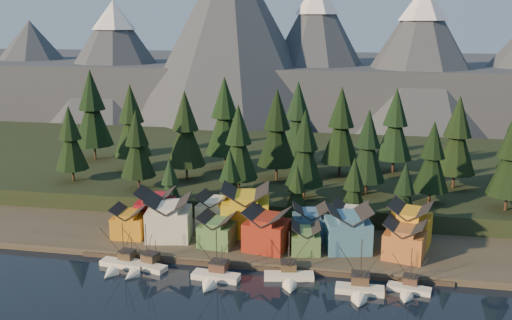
% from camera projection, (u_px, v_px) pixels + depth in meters
% --- Properties ---
extents(ground, '(500.00, 500.00, 0.00)m').
position_uv_depth(ground, '(243.00, 303.00, 106.92)').
color(ground, black).
rests_on(ground, ground).
extents(shore_strip, '(400.00, 50.00, 1.50)m').
position_uv_depth(shore_strip, '(276.00, 226.00, 144.88)').
color(shore_strip, '#3B362B').
rests_on(shore_strip, ground).
extents(hillside, '(420.00, 100.00, 6.00)m').
position_uv_depth(hillside, '(300.00, 169.00, 192.02)').
color(hillside, black).
rests_on(hillside, ground).
extents(dock, '(80.00, 4.00, 1.00)m').
position_uv_depth(dock, '(259.00, 265.00, 122.53)').
color(dock, '#41382E').
rests_on(dock, ground).
extents(mountain_ridge, '(560.00, 190.00, 90.00)m').
position_uv_depth(mountain_ridge, '(320.00, 70.00, 305.16)').
color(mountain_ridge, '#474E5B').
rests_on(mountain_ridge, ground).
extents(boat_0, '(10.51, 11.22, 10.93)m').
position_uv_depth(boat_0, '(120.00, 260.00, 121.49)').
color(boat_0, white).
rests_on(boat_0, ground).
extents(boat_1, '(10.20, 10.65, 10.97)m').
position_uv_depth(boat_1, '(142.00, 262.00, 120.39)').
color(boat_1, silver).
rests_on(boat_1, ground).
extents(boat_2, '(10.29, 11.05, 12.06)m').
position_uv_depth(boat_2, '(214.00, 271.00, 115.28)').
color(boat_2, white).
rests_on(boat_2, ground).
extents(boat_4, '(10.80, 11.46, 11.22)m').
position_uv_depth(boat_4, '(289.00, 272.00, 115.49)').
color(boat_4, white).
rests_on(boat_4, ground).
extents(boat_5, '(9.62, 10.48, 12.09)m').
position_uv_depth(boat_5, '(360.00, 284.00, 109.53)').
color(boat_5, silver).
rests_on(boat_5, ground).
extents(boat_6, '(8.95, 9.44, 9.79)m').
position_uv_depth(boat_6, '(409.00, 285.00, 110.38)').
color(boat_6, silver).
rests_on(boat_6, ground).
extents(house_front_0, '(7.91, 7.53, 7.49)m').
position_uv_depth(house_front_0, '(129.00, 221.00, 135.01)').
color(house_front_0, '#C27F1B').
rests_on(house_front_0, shore_strip).
extents(house_front_1, '(11.46, 11.13, 10.30)m').
position_uv_depth(house_front_1, '(169.00, 217.00, 133.53)').
color(house_front_1, silver).
rests_on(house_front_1, shore_strip).
extents(house_front_2, '(8.14, 8.20, 7.37)m').
position_uv_depth(house_front_2, '(217.00, 229.00, 129.85)').
color(house_front_2, '#48753F').
rests_on(house_front_2, shore_strip).
extents(house_front_3, '(10.63, 10.28, 9.37)m').
position_uv_depth(house_front_3, '(267.00, 228.00, 127.42)').
color(house_front_3, maroon).
rests_on(house_front_3, shore_strip).
extents(house_front_4, '(7.29, 7.71, 6.46)m').
position_uv_depth(house_front_4, '(306.00, 238.00, 125.99)').
color(house_front_4, '#4F7941').
rests_on(house_front_4, shore_strip).
extents(house_front_5, '(11.32, 10.67, 10.07)m').
position_uv_depth(house_front_5, '(348.00, 228.00, 126.64)').
color(house_front_5, teal).
rests_on(house_front_5, shore_strip).
extents(house_front_6, '(9.96, 9.62, 8.35)m').
position_uv_depth(house_front_6, '(405.00, 239.00, 122.74)').
color(house_front_6, '#A95E2B').
rests_on(house_front_6, shore_strip).
extents(house_back_0, '(9.95, 9.64, 9.79)m').
position_uv_depth(house_back_0, '(156.00, 208.00, 140.75)').
color(house_back_0, maroon).
rests_on(house_back_0, shore_strip).
extents(house_back_1, '(8.46, 8.55, 8.82)m').
position_uv_depth(house_back_1, '(215.00, 210.00, 140.60)').
color(house_back_1, white).
rests_on(house_back_1, shore_strip).
extents(house_back_2, '(12.58, 11.82, 11.84)m').
position_uv_depth(house_back_2, '(246.00, 209.00, 136.60)').
color(house_back_2, gold).
rests_on(house_back_2, shore_strip).
extents(house_back_3, '(9.31, 8.63, 8.14)m').
position_uv_depth(house_back_3, '(310.00, 221.00, 133.87)').
color(house_back_3, '#3D6890').
rests_on(house_back_3, shore_strip).
extents(house_back_4, '(8.85, 8.55, 8.90)m').
position_uv_depth(house_back_4, '(350.00, 220.00, 133.29)').
color(house_back_4, silver).
rests_on(house_back_4, shore_strip).
extents(house_back_5, '(10.82, 10.90, 10.03)m').
position_uv_depth(house_back_5, '(410.00, 224.00, 129.30)').
color(house_back_5, orange).
rests_on(house_back_5, shore_strip).
extents(tree_hill_0, '(9.56, 9.56, 22.28)m').
position_uv_depth(tree_hill_0, '(71.00, 140.00, 163.70)').
color(tree_hill_0, '#332319').
rests_on(tree_hill_0, hillside).
extents(tree_hill_1, '(11.56, 11.56, 26.93)m').
position_uv_depth(tree_hill_1, '(132.00, 123.00, 176.12)').
color(tree_hill_1, '#332319').
rests_on(tree_hill_1, hillside).
extents(tree_hill_2, '(9.60, 9.60, 22.37)m').
position_uv_depth(tree_hill_2, '(137.00, 146.00, 155.79)').
color(tree_hill_2, '#332319').
rests_on(tree_hill_2, hillside).
extents(tree_hill_3, '(11.31, 11.31, 26.35)m').
position_uv_depth(tree_hill_3, '(185.00, 131.00, 164.85)').
color(tree_hill_3, '#332319').
rests_on(tree_hill_3, hillside).
extents(tree_hill_4, '(12.52, 12.52, 29.17)m').
position_uv_depth(tree_hill_4, '(225.00, 119.00, 177.30)').
color(tree_hill_4, '#332319').
rests_on(tree_hill_4, hillside).
extents(tree_hill_5, '(10.44, 10.44, 24.32)m').
position_uv_depth(tree_hill_5, '(239.00, 145.00, 152.24)').
color(tree_hill_5, '#332319').
rests_on(tree_hill_5, hillside).
extents(tree_hill_6, '(11.61, 11.61, 27.04)m').
position_uv_depth(tree_hill_6, '(277.00, 130.00, 164.70)').
color(tree_hill_6, '#332319').
rests_on(tree_hill_6, hillside).
extents(tree_hill_7, '(10.20, 10.20, 23.76)m').
position_uv_depth(tree_hill_7, '(305.00, 151.00, 147.06)').
color(tree_hill_7, '#332319').
rests_on(tree_hill_7, hillside).
extents(tree_hill_8, '(11.65, 11.65, 27.13)m').
position_uv_depth(tree_hill_8, '(341.00, 128.00, 168.02)').
color(tree_hill_8, '#332319').
rests_on(tree_hill_8, hillside).
extents(tree_hill_9, '(9.99, 9.99, 23.26)m').
position_uv_depth(tree_hill_9, '(368.00, 148.00, 150.83)').
color(tree_hill_9, '#332319').
rests_on(tree_hill_9, hillside).
extents(tree_hill_10, '(11.29, 11.29, 26.29)m').
position_uv_depth(tree_hill_10, '(395.00, 127.00, 172.78)').
color(tree_hill_10, '#332319').
rests_on(tree_hill_10, hillside).
extents(tree_hill_11, '(9.25, 9.25, 21.55)m').
position_uv_depth(tree_hill_11, '(432.00, 159.00, 143.31)').
color(tree_hill_11, '#332319').
rests_on(tree_hill_11, hillside).
extents(tree_hill_12, '(11.20, 11.20, 26.09)m').
position_uv_depth(tree_hill_12, '(457.00, 138.00, 156.49)').
color(tree_hill_12, '#332319').
rests_on(tree_hill_12, hillside).
extents(tree_hill_13, '(10.23, 10.23, 23.84)m').
position_uv_depth(tree_hill_13, '(511.00, 159.00, 137.76)').
color(tree_hill_13, '#332319').
rests_on(tree_hill_13, hillside).
extents(tree_hill_15, '(11.80, 11.80, 27.49)m').
position_uv_depth(tree_hill_15, '(298.00, 120.00, 180.11)').
color(tree_hill_15, '#332319').
rests_on(tree_hill_15, hillside).
extents(tree_hill_16, '(13.01, 13.01, 30.31)m').
position_uv_depth(tree_hill_16, '(92.00, 111.00, 188.56)').
color(tree_hill_16, '#332319').
rests_on(tree_hill_16, hillside).
extents(tree_shore_0, '(6.80, 6.80, 15.85)m').
position_uv_depth(tree_shore_0, '(170.00, 185.00, 147.85)').
color(tree_shore_0, '#332319').
rests_on(tree_shore_0, shore_strip).
extents(tree_shore_1, '(8.18, 8.18, 19.05)m').
position_uv_depth(tree_shore_1, '(230.00, 182.00, 144.46)').
color(tree_shore_1, '#332319').
rests_on(tree_shore_1, shore_strip).
extents(tree_shore_2, '(6.76, 6.76, 15.75)m').
position_uv_depth(tree_shore_2, '(297.00, 192.00, 141.73)').
color(tree_shore_2, '#332319').
rests_on(tree_shore_2, shore_strip).
extents(tree_shore_3, '(7.85, 7.85, 18.28)m').
position_uv_depth(tree_shore_3, '(354.00, 190.00, 138.80)').
color(tree_shore_3, '#332319').
rests_on(tree_shore_3, shore_strip).
extents(tree_shore_4, '(7.52, 7.52, 17.52)m').
position_uv_depth(tree_shore_4, '(404.00, 194.00, 136.67)').
color(tree_shore_4, '#332319').
rests_on(tree_shore_4, shore_strip).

